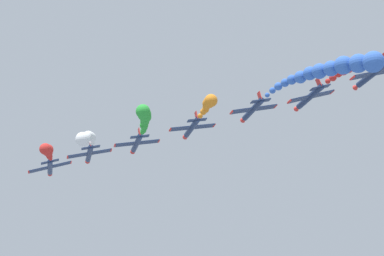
{
  "coord_description": "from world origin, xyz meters",
  "views": [
    {
      "loc": [
        -23.99,
        -91.79,
        73.98
      ],
      "look_at": [
        0.0,
        0.0,
        110.98
      ],
      "focal_mm": 47.99,
      "sensor_mm": 36.0,
      "label": 1
    }
  ],
  "objects_px": {
    "airplane_trailing": "(309,97)",
    "airplane_left_inner": "(89,154)",
    "airplane_lead": "(50,167)",
    "airplane_right_outer": "(252,110)",
    "airplane_right_inner": "(137,143)",
    "airplane_left_outer": "(192,128)",
    "airplane_high_slot": "(372,74)"
  },
  "relations": [
    {
      "from": "airplane_right_inner",
      "to": "airplane_left_outer",
      "type": "xyz_separation_m",
      "value": [
        9.92,
        -7.21,
        1.74
      ]
    },
    {
      "from": "airplane_left_inner",
      "to": "airplane_trailing",
      "type": "xyz_separation_m",
      "value": [
        37.16,
        -29.02,
        4.64
      ]
    },
    {
      "from": "airplane_right_outer",
      "to": "airplane_trailing",
      "type": "height_order",
      "value": "airplane_trailing"
    },
    {
      "from": "airplane_left_outer",
      "to": "airplane_trailing",
      "type": "relative_size",
      "value": 1.0
    },
    {
      "from": "airplane_trailing",
      "to": "airplane_high_slot",
      "type": "xyz_separation_m",
      "value": [
        8.53,
        -7.33,
        2.13
      ]
    },
    {
      "from": "airplane_right_inner",
      "to": "airplane_high_slot",
      "type": "relative_size",
      "value": 1.0
    },
    {
      "from": "airplane_left_inner",
      "to": "airplane_left_outer",
      "type": "bearing_deg",
      "value": -34.79
    },
    {
      "from": "airplane_left_outer",
      "to": "airplane_left_inner",
      "type": "bearing_deg",
      "value": 145.21
    },
    {
      "from": "airplane_left_inner",
      "to": "airplane_right_outer",
      "type": "relative_size",
      "value": 1.0
    },
    {
      "from": "airplane_left_outer",
      "to": "airplane_right_outer",
      "type": "height_order",
      "value": "airplane_right_outer"
    },
    {
      "from": "airplane_left_inner",
      "to": "airplane_high_slot",
      "type": "xyz_separation_m",
      "value": [
        45.69,
        -36.35,
        6.78
      ]
    },
    {
      "from": "airplane_right_outer",
      "to": "airplane_trailing",
      "type": "distance_m",
      "value": 10.93
    },
    {
      "from": "airplane_lead",
      "to": "airplane_right_outer",
      "type": "height_order",
      "value": "airplane_right_outer"
    },
    {
      "from": "airplane_lead",
      "to": "airplane_left_outer",
      "type": "distance_m",
      "value": 34.46
    },
    {
      "from": "airplane_trailing",
      "to": "airplane_left_inner",
      "type": "bearing_deg",
      "value": 142.01
    },
    {
      "from": "airplane_right_outer",
      "to": "airplane_trailing",
      "type": "bearing_deg",
      "value": -39.92
    },
    {
      "from": "airplane_left_outer",
      "to": "airplane_trailing",
      "type": "height_order",
      "value": "airplane_trailing"
    },
    {
      "from": "airplane_right_outer",
      "to": "airplane_high_slot",
      "type": "distance_m",
      "value": 22.31
    },
    {
      "from": "airplane_trailing",
      "to": "airplane_right_outer",
      "type": "bearing_deg",
      "value": 140.08
    },
    {
      "from": "airplane_trailing",
      "to": "airplane_lead",
      "type": "bearing_deg",
      "value": 140.85
    },
    {
      "from": "airplane_lead",
      "to": "airplane_right_inner",
      "type": "distance_m",
      "value": 22.08
    },
    {
      "from": "airplane_right_inner",
      "to": "airplane_left_outer",
      "type": "relative_size",
      "value": 1.0
    },
    {
      "from": "airplane_left_inner",
      "to": "airplane_trailing",
      "type": "bearing_deg",
      "value": -37.99
    },
    {
      "from": "airplane_lead",
      "to": "airplane_trailing",
      "type": "xyz_separation_m",
      "value": [
        45.12,
        -36.73,
        5.97
      ]
    },
    {
      "from": "airplane_right_outer",
      "to": "airplane_high_slot",
      "type": "bearing_deg",
      "value": -40.31
    },
    {
      "from": "airplane_high_slot",
      "to": "airplane_right_outer",
      "type": "bearing_deg",
      "value": 139.69
    },
    {
      "from": "airplane_lead",
      "to": "airplane_right_outer",
      "type": "bearing_deg",
      "value": -38.97
    },
    {
      "from": "airplane_left_inner",
      "to": "airplane_lead",
      "type": "bearing_deg",
      "value": 135.94
    },
    {
      "from": "airplane_right_inner",
      "to": "airplane_trailing",
      "type": "distance_m",
      "value": 36.4
    },
    {
      "from": "airplane_right_outer",
      "to": "airplane_trailing",
      "type": "relative_size",
      "value": 1.0
    },
    {
      "from": "airplane_lead",
      "to": "airplane_right_inner",
      "type": "xyz_separation_m",
      "value": [
        17.12,
        -13.75,
        2.41
      ]
    },
    {
      "from": "airplane_left_inner",
      "to": "airplane_left_outer",
      "type": "height_order",
      "value": "airplane_left_outer"
    }
  ]
}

